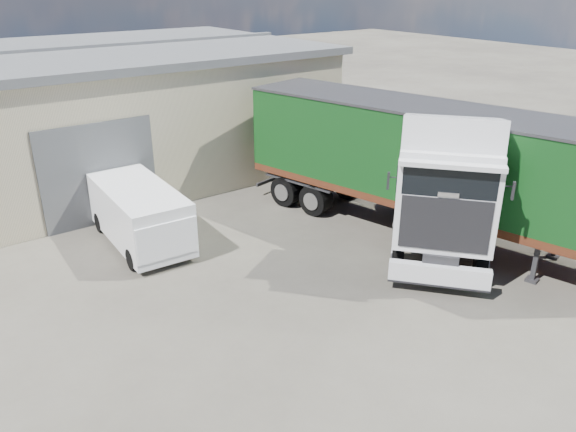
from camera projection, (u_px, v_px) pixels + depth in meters
ground at (330, 336)px, 13.72m from camera, size 120.00×120.00×0.00m
brick_boundary_wall at (446, 150)px, 23.91m from camera, size 0.35×26.00×2.50m
tractor_unit at (444, 197)px, 16.79m from camera, size 7.05×6.53×4.76m
box_trailer at (424, 157)px, 18.32m from camera, size 5.70×13.34×4.34m
panel_van at (142, 217)px, 17.96m from camera, size 2.15×4.81×1.93m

